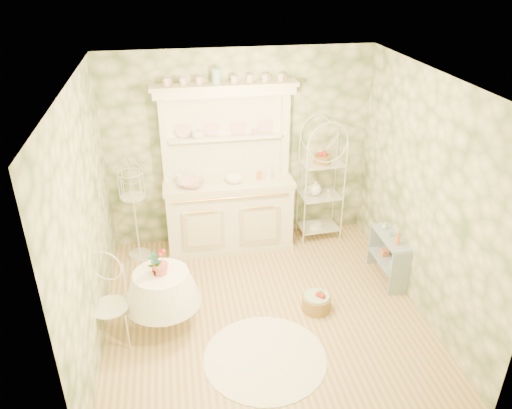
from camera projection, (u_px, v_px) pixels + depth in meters
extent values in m
plane|color=tan|center=(263.00, 311.00, 5.86)|extent=(3.60, 3.60, 0.00)
plane|color=white|center=(265.00, 80.00, 4.62)|extent=(3.60, 3.60, 0.00)
plane|color=beige|center=(87.00, 223.00, 4.96)|extent=(3.60, 3.60, 0.00)
plane|color=beige|center=(424.00, 196.00, 5.52)|extent=(3.60, 3.60, 0.00)
plane|color=beige|center=(240.00, 149.00, 6.82)|extent=(3.60, 3.60, 0.00)
plane|color=beige|center=(310.00, 321.00, 3.66)|extent=(3.60, 3.60, 0.00)
cube|color=white|center=(228.00, 172.00, 6.64)|extent=(1.87, 0.61, 2.29)
cube|color=white|center=(321.00, 176.00, 6.97)|extent=(0.63, 0.47, 1.91)
cube|color=#8EA2B2|center=(388.00, 256.00, 6.30)|extent=(0.36, 0.78, 0.65)
cylinder|color=white|center=(164.00, 304.00, 5.48)|extent=(0.64, 0.64, 0.62)
cube|color=white|center=(109.00, 306.00, 5.21)|extent=(0.54, 0.54, 0.92)
cube|color=white|center=(134.00, 209.00, 6.58)|extent=(0.35, 0.35, 1.45)
cylinder|color=olive|center=(316.00, 302.00, 5.83)|extent=(0.35, 0.35, 0.21)
cylinder|color=white|center=(265.00, 357.00, 5.18)|extent=(1.67, 1.67, 0.01)
imported|color=white|center=(192.00, 186.00, 6.54)|extent=(0.41, 0.41, 0.08)
imported|color=white|center=(234.00, 182.00, 6.66)|extent=(0.27, 0.27, 0.08)
imported|color=white|center=(197.00, 136.00, 6.51)|extent=(0.17, 0.17, 0.10)
imported|color=white|center=(255.00, 133.00, 6.60)|extent=(0.10, 0.10, 0.09)
imported|color=#3F7238|center=(155.00, 265.00, 5.20)|extent=(0.17, 0.15, 0.28)
imported|color=#D1733B|center=(398.00, 239.00, 5.98)|extent=(0.08, 0.08, 0.18)
imported|color=#80ACBB|center=(391.00, 233.00, 6.17)|extent=(0.05, 0.05, 0.10)
imported|color=silver|center=(385.00, 227.00, 6.32)|extent=(0.08, 0.08, 0.08)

